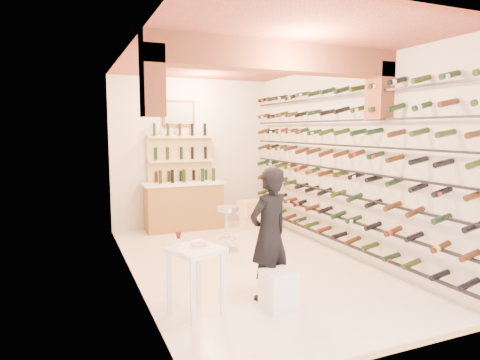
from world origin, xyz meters
The scene contains 11 objects.
ground centered at (0.00, 0.00, 0.00)m, with size 6.00×6.00×0.00m, color white.
room_shell centered at (0.00, -0.26, 2.25)m, with size 3.52×6.02×3.21m.
wine_rack centered at (1.53, 0.00, 1.55)m, with size 0.32×5.70×2.56m.
back_counter centered at (-0.30, 2.65, 0.53)m, with size 1.70×0.62×1.29m.
back_shelving centered at (-0.30, 2.89, 1.17)m, with size 1.40×0.31×2.73m.
tasting_table centered at (-1.27, -1.42, 0.64)m, with size 0.70×0.70×0.94m.
white_stool centered at (-0.32, -1.66, 0.23)m, with size 0.36×0.36×0.45m, color white.
person centered at (-0.30, -1.35, 0.83)m, with size 0.60×0.40×1.65m, color black.
chrome_barstool centered at (-0.04, 0.76, 0.46)m, with size 0.41×0.41×0.79m.
crate_lower centered at (1.05, 2.19, 0.15)m, with size 0.49×0.34×0.29m, color #E9C680.
crate_upper centered at (1.05, 2.19, 0.45)m, with size 0.53×0.36×0.31m, color #E9C680.
Camera 1 is at (-2.60, -5.90, 2.10)m, focal length 31.51 mm.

